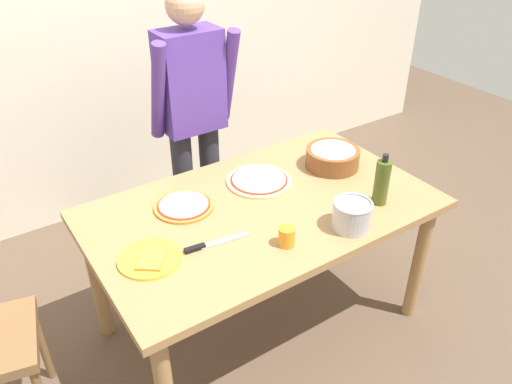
% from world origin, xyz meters
% --- Properties ---
extents(ground, '(8.00, 8.00, 0.00)m').
position_xyz_m(ground, '(0.00, 0.00, 0.00)').
color(ground, brown).
extents(wall_back, '(5.60, 0.10, 2.60)m').
position_xyz_m(wall_back, '(0.00, 1.60, 1.30)').
color(wall_back, silver).
rests_on(wall_back, ground).
extents(dining_table, '(1.60, 0.96, 0.76)m').
position_xyz_m(dining_table, '(0.00, 0.00, 0.67)').
color(dining_table, '#A37A4C').
rests_on(dining_table, ground).
extents(person_cook, '(0.49, 0.25, 1.62)m').
position_xyz_m(person_cook, '(0.05, 0.76, 0.94)').
color(person_cook, '#2D2D38').
rests_on(person_cook, ground).
extents(pizza_raw_on_board, '(0.33, 0.33, 0.02)m').
position_xyz_m(pizza_raw_on_board, '(0.11, 0.19, 0.77)').
color(pizza_raw_on_board, beige).
rests_on(pizza_raw_on_board, dining_table).
extents(pizza_cooked_on_tray, '(0.28, 0.28, 0.02)m').
position_xyz_m(pizza_cooked_on_tray, '(-0.31, 0.19, 0.77)').
color(pizza_cooked_on_tray, '#C67A33').
rests_on(pizza_cooked_on_tray, dining_table).
extents(plate_with_slice, '(0.26, 0.26, 0.02)m').
position_xyz_m(plate_with_slice, '(-0.59, -0.07, 0.77)').
color(plate_with_slice, gold).
rests_on(plate_with_slice, dining_table).
extents(popcorn_bowl, '(0.28, 0.28, 0.11)m').
position_xyz_m(popcorn_bowl, '(0.52, 0.11, 0.82)').
color(popcorn_bowl, brown).
rests_on(popcorn_bowl, dining_table).
extents(olive_oil_bottle, '(0.07, 0.07, 0.26)m').
position_xyz_m(olive_oil_bottle, '(0.47, -0.28, 0.87)').
color(olive_oil_bottle, '#47561E').
rests_on(olive_oil_bottle, dining_table).
extents(steel_pot, '(0.17, 0.17, 0.13)m').
position_xyz_m(steel_pot, '(0.23, -0.35, 0.83)').
color(steel_pot, '#B7B7BC').
rests_on(steel_pot, dining_table).
extents(cup_orange, '(0.07, 0.07, 0.08)m').
position_xyz_m(cup_orange, '(-0.08, -0.30, 0.80)').
color(cup_orange, orange).
rests_on(cup_orange, dining_table).
extents(chef_knife, '(0.29, 0.06, 0.02)m').
position_xyz_m(chef_knife, '(-0.35, -0.12, 0.77)').
color(chef_knife, silver).
rests_on(chef_knife, dining_table).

